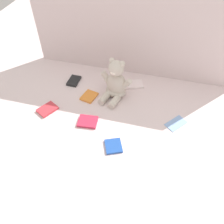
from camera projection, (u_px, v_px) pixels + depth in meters
The scene contains 10 objects.
ground_plane at pixel (119, 112), 1.45m from camera, with size 3.20×3.20×0.00m, color silver.
backdrop_drape at pixel (136, 29), 1.50m from camera, with size 1.46×0.03×0.68m, color silver.
teddy_bear at pixel (116, 83), 1.49m from camera, with size 0.23×0.22×0.27m.
book_case_0 at pixel (133, 84), 1.63m from camera, with size 0.09×0.13×0.02m, color white.
book_case_1 at pixel (176, 123), 1.38m from camera, with size 0.07×0.13×0.01m, color #82AAE0.
book_case_2 at pixel (88, 122), 1.39m from camera, with size 0.09×0.12×0.02m, color #BE2944.
book_case_3 at pixel (113, 146), 1.27m from camera, with size 0.09×0.10×0.01m, color #1F4CA6.
book_case_4 at pixel (47, 109), 1.46m from camera, with size 0.09×0.12×0.02m, color #CA3740.
book_case_5 at pixel (89, 96), 1.54m from camera, with size 0.09×0.11×0.01m, color orange.
book_case_6 at pixel (74, 81), 1.65m from camera, with size 0.07×0.11×0.02m, color black.
Camera 1 is at (0.21, -0.97, 1.06)m, focal length 36.73 mm.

